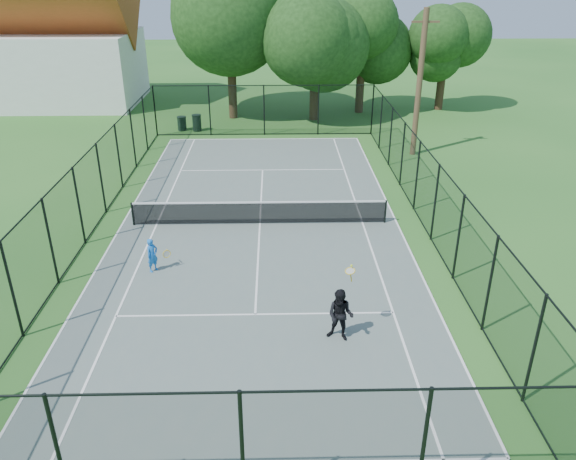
{
  "coord_description": "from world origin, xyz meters",
  "views": [
    {
      "loc": [
        0.64,
        -20.33,
        9.49
      ],
      "look_at": [
        1.05,
        -3.0,
        1.2
      ],
      "focal_mm": 35.0,
      "sensor_mm": 36.0,
      "label": 1
    }
  ],
  "objects_px": {
    "trash_bin_right": "(197,123)",
    "player_blue": "(153,255)",
    "trash_bin_left": "(182,123)",
    "utility_pole": "(419,83)",
    "player_black": "(340,315)",
    "tennis_net": "(260,212)"
  },
  "relations": [
    {
      "from": "trash_bin_right",
      "to": "player_black",
      "type": "height_order",
      "value": "player_black"
    },
    {
      "from": "tennis_net",
      "to": "trash_bin_right",
      "type": "distance_m",
      "value": 14.6
    },
    {
      "from": "trash_bin_left",
      "to": "player_black",
      "type": "relative_size",
      "value": 0.41
    },
    {
      "from": "trash_bin_right",
      "to": "utility_pole",
      "type": "relative_size",
      "value": 0.14
    },
    {
      "from": "player_blue",
      "to": "trash_bin_left",
      "type": "bearing_deg",
      "value": 95.31
    },
    {
      "from": "trash_bin_left",
      "to": "player_blue",
      "type": "distance_m",
      "value": 17.92
    },
    {
      "from": "utility_pole",
      "to": "player_blue",
      "type": "height_order",
      "value": "utility_pole"
    },
    {
      "from": "player_black",
      "to": "trash_bin_left",
      "type": "bearing_deg",
      "value": 109.07
    },
    {
      "from": "tennis_net",
      "to": "trash_bin_left",
      "type": "xyz_separation_m",
      "value": [
        -5.15,
        14.15,
        -0.14
      ]
    },
    {
      "from": "tennis_net",
      "to": "trash_bin_right",
      "type": "xyz_separation_m",
      "value": [
        -4.2,
        13.98,
        -0.06
      ]
    },
    {
      "from": "trash_bin_left",
      "to": "player_blue",
      "type": "bearing_deg",
      "value": -84.69
    },
    {
      "from": "tennis_net",
      "to": "utility_pole",
      "type": "bearing_deg",
      "value": 47.82
    },
    {
      "from": "tennis_net",
      "to": "player_blue",
      "type": "xyz_separation_m",
      "value": [
        -3.5,
        -3.69,
        0.07
      ]
    },
    {
      "from": "trash_bin_left",
      "to": "trash_bin_right",
      "type": "xyz_separation_m",
      "value": [
        0.96,
        -0.17,
        0.08
      ]
    },
    {
      "from": "utility_pole",
      "to": "player_blue",
      "type": "distance_m",
      "value": 17.52
    },
    {
      "from": "trash_bin_left",
      "to": "tennis_net",
      "type": "bearing_deg",
      "value": -69.98
    },
    {
      "from": "trash_bin_right",
      "to": "player_blue",
      "type": "distance_m",
      "value": 17.68
    },
    {
      "from": "utility_pole",
      "to": "player_black",
      "type": "bearing_deg",
      "value": -109.19
    },
    {
      "from": "trash_bin_right",
      "to": "player_blue",
      "type": "height_order",
      "value": "player_blue"
    },
    {
      "from": "tennis_net",
      "to": "utility_pole",
      "type": "distance_m",
      "value": 12.57
    },
    {
      "from": "trash_bin_left",
      "to": "player_black",
      "type": "xyz_separation_m",
      "value": [
        7.53,
        -21.78,
        0.39
      ]
    },
    {
      "from": "player_blue",
      "to": "player_black",
      "type": "relative_size",
      "value": 0.56
    }
  ]
}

